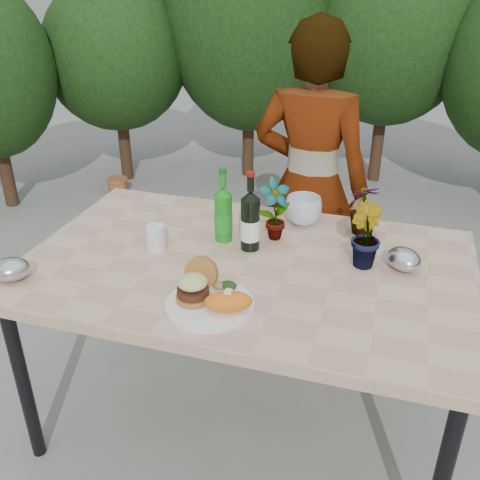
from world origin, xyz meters
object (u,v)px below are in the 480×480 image
(wine_bottle, at_px, (250,221))
(person, at_px, (310,187))
(dinner_plate, at_px, (210,305))
(patio_table, at_px, (246,276))

(wine_bottle, xyz_separation_m, person, (0.11, 0.64, -0.10))
(dinner_plate, distance_m, wine_bottle, 0.42)
(dinner_plate, relative_size, wine_bottle, 0.92)
(patio_table, bearing_deg, dinner_plate, -95.78)
(patio_table, xyz_separation_m, person, (0.09, 0.75, 0.07))
(dinner_plate, height_order, person, person)
(dinner_plate, bearing_deg, patio_table, 84.22)
(patio_table, height_order, person, person)
(patio_table, distance_m, wine_bottle, 0.20)
(patio_table, relative_size, dinner_plate, 5.71)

